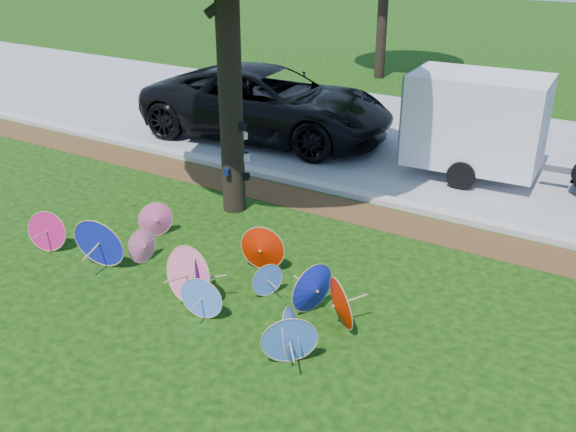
% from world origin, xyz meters
% --- Properties ---
extents(ground, '(90.00, 90.00, 0.00)m').
position_xyz_m(ground, '(0.00, 0.00, 0.00)').
color(ground, black).
rests_on(ground, ground).
extents(mulch_strip, '(90.00, 1.00, 0.01)m').
position_xyz_m(mulch_strip, '(0.00, 4.50, 0.01)').
color(mulch_strip, '#472D16').
rests_on(mulch_strip, ground).
extents(curb, '(90.00, 0.30, 0.12)m').
position_xyz_m(curb, '(0.00, 5.20, 0.06)').
color(curb, '#B7B5AD').
rests_on(curb, ground).
extents(street, '(90.00, 8.00, 0.01)m').
position_xyz_m(street, '(0.00, 9.35, 0.01)').
color(street, gray).
rests_on(street, ground).
extents(parasol_pile, '(6.05, 2.48, 0.92)m').
position_xyz_m(parasol_pile, '(-0.01, 0.59, 0.38)').
color(parasol_pile, purple).
rests_on(parasol_pile, ground).
extents(black_van, '(6.75, 3.68, 1.80)m').
position_xyz_m(black_van, '(-3.60, 7.63, 0.90)').
color(black_van, black).
rests_on(black_van, ground).
extents(cargo_trailer, '(2.89, 1.94, 2.54)m').
position_xyz_m(cargo_trailer, '(1.77, 7.63, 1.27)').
color(cargo_trailer, white).
rests_on(cargo_trailer, ground).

